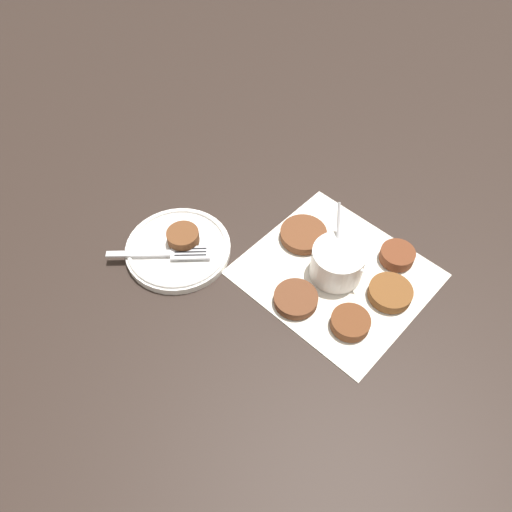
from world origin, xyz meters
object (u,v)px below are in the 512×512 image
serving_plate (178,248)px  fritter_on_plate (183,236)px  fork (170,253)px  sauce_bowl (337,264)px

serving_plate → fritter_on_plate: (0.00, 0.01, 0.02)m
fork → fritter_on_plate: bearing=98.4°
serving_plate → fritter_on_plate: fritter_on_plate is taller
sauce_bowl → serving_plate: sauce_bowl is taller
fritter_on_plate → fork: 0.04m
sauce_bowl → fork: 0.30m
fritter_on_plate → fork: bearing=-81.6°
sauce_bowl → fork: size_ratio=0.76×
fritter_on_plate → fork: (0.01, -0.04, -0.01)m
serving_plate → fritter_on_plate: size_ratio=3.27×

